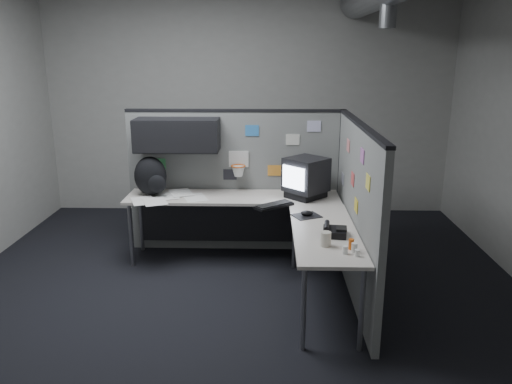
{
  "coord_description": "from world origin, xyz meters",
  "views": [
    {
      "loc": [
        0.29,
        -4.2,
        2.23
      ],
      "look_at": [
        0.17,
        0.35,
        0.95
      ],
      "focal_mm": 35.0,
      "sensor_mm": 36.0,
      "label": 1
    }
  ],
  "objects_px": {
    "desk": "(255,214)",
    "monitor": "(306,177)",
    "phone": "(334,231)",
    "backpack": "(151,177)",
    "keyboard": "(274,205)"
  },
  "relations": [
    {
      "from": "desk",
      "to": "monitor",
      "type": "height_order",
      "value": "monitor"
    },
    {
      "from": "phone",
      "to": "backpack",
      "type": "bearing_deg",
      "value": 164.63
    },
    {
      "from": "desk",
      "to": "phone",
      "type": "distance_m",
      "value": 1.15
    },
    {
      "from": "phone",
      "to": "backpack",
      "type": "relative_size",
      "value": 0.56
    },
    {
      "from": "desk",
      "to": "backpack",
      "type": "bearing_deg",
      "value": 165.97
    },
    {
      "from": "desk",
      "to": "phone",
      "type": "relative_size",
      "value": 9.7
    },
    {
      "from": "monitor",
      "to": "keyboard",
      "type": "height_order",
      "value": "monitor"
    },
    {
      "from": "keyboard",
      "to": "backpack",
      "type": "height_order",
      "value": "backpack"
    },
    {
      "from": "desk",
      "to": "backpack",
      "type": "distance_m",
      "value": 1.21
    },
    {
      "from": "keyboard",
      "to": "monitor",
      "type": "bearing_deg",
      "value": 53.18
    },
    {
      "from": "desk",
      "to": "monitor",
      "type": "relative_size",
      "value": 4.35
    },
    {
      "from": "monitor",
      "to": "desk",
      "type": "bearing_deg",
      "value": -154.97
    },
    {
      "from": "keyboard",
      "to": "phone",
      "type": "relative_size",
      "value": 1.74
    },
    {
      "from": "phone",
      "to": "backpack",
      "type": "height_order",
      "value": "backpack"
    },
    {
      "from": "desk",
      "to": "keyboard",
      "type": "xyz_separation_m",
      "value": [
        0.2,
        -0.11,
        0.13
      ]
    }
  ]
}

